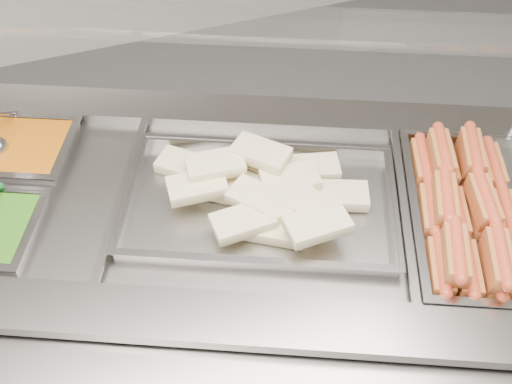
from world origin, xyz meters
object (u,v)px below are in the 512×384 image
object	(u,v)px
steam_counter	(240,290)
pan_hotdogs	(477,221)
pan_wraps	(260,205)
sneeze_guard	(242,26)

from	to	relation	value
steam_counter	pan_hotdogs	size ratio (longest dim) A/B	3.21
pan_hotdogs	pan_wraps	size ratio (longest dim) A/B	0.82
steam_counter	sneeze_guard	distance (m)	0.85
sneeze_guard	pan_hotdogs	size ratio (longest dim) A/B	2.55
pan_hotdogs	pan_wraps	world-z (taller)	same
pan_wraps	pan_hotdogs	bearing A→B (deg)	-23.50
sneeze_guard	pan_wraps	bearing A→B (deg)	-98.16
steam_counter	pan_wraps	distance (m)	0.43
sneeze_guard	steam_counter	bearing A→B (deg)	-113.50
sneeze_guard	pan_wraps	xyz separation A→B (m)	(-0.03, -0.23, -0.40)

